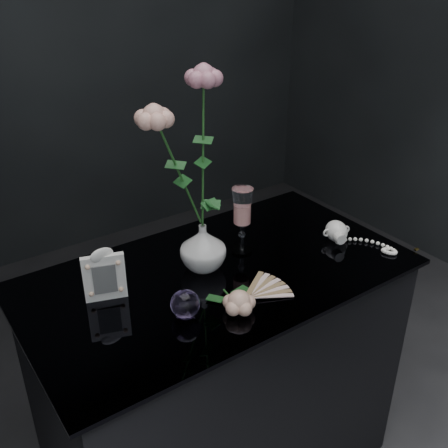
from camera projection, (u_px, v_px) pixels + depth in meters
table at (219, 377)px, 1.59m from camera, size 1.05×0.58×0.76m
vase at (203, 247)px, 1.41m from camera, size 0.13×0.13×0.13m
wine_glass at (242, 221)px, 1.47m from camera, size 0.06×0.06×0.20m
picture_frame at (104, 274)px, 1.28m from camera, size 0.13×0.11×0.14m
paperweight at (185, 304)px, 1.23m from camera, size 0.09×0.09×0.07m
paper_fan at (249, 296)px, 1.30m from camera, size 0.24×0.19×0.02m
loose_rose at (239, 302)px, 1.25m from camera, size 0.19×0.21×0.06m
pearl_jar at (337, 230)px, 1.56m from camera, size 0.27×0.28×0.06m
roses at (188, 154)px, 1.26m from camera, size 0.23×0.11×0.46m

